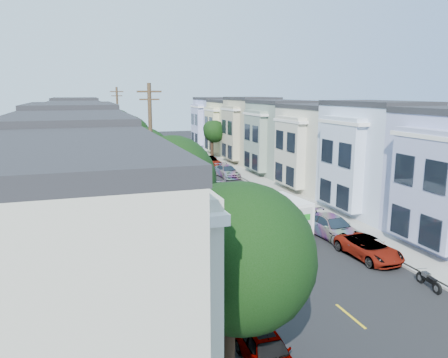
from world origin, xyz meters
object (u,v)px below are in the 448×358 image
(tree_e, at_px, (116,127))
(utility_pole_near, at_px, (151,160))
(tree_d, at_px, (127,138))
(parked_left_d, at_px, (152,192))
(utility_pole_far, at_px, (118,129))
(parked_right_c, at_px, (227,171))
(parked_right_a, at_px, (369,248))
(tree_b, at_px, (170,180))
(parked_left_b, at_px, (209,271))
(fedex_truck, at_px, (277,213))
(parked_right_d, at_px, (210,162))
(parked_left_a, at_px, (266,350))
(tree_c, at_px, (142,158))
(lead_sedan, at_px, (227,192))
(parked_left_c, at_px, (177,227))
(parked_right_b, at_px, (332,227))
(tree_far_r, at_px, (214,132))
(motorcycle, at_px, (428,281))
(tree_a, at_px, (238,258))

(tree_e, bearing_deg, utility_pole_near, -90.00)
(tree_d, bearing_deg, parked_left_d, -77.60)
(tree_d, relative_size, utility_pole_far, 0.73)
(utility_pole_far, xyz_separation_m, parked_right_c, (11.20, -8.45, -4.48))
(tree_e, xyz_separation_m, parked_right_a, (11.20, -38.45, -4.39))
(tree_b, height_order, parked_left_b, tree_b)
(fedex_truck, xyz_separation_m, parked_right_d, (3.26, 27.35, -0.81))
(parked_left_a, xyz_separation_m, parked_right_c, (9.80, 33.64, 0.04))
(tree_d, distance_m, parked_right_a, 27.25)
(fedex_truck, xyz_separation_m, parked_left_d, (-6.54, 12.43, -0.80))
(parked_left_b, bearing_deg, parked_left_d, 84.19)
(tree_b, height_order, utility_pole_near, utility_pole_near)
(tree_b, xyz_separation_m, tree_c, (0.00, 11.46, -0.45))
(tree_d, relative_size, tree_e, 0.99)
(lead_sedan, bearing_deg, parked_left_c, -131.01)
(parked_left_b, bearing_deg, parked_right_d, 67.79)
(tree_b, distance_m, parked_right_d, 33.20)
(tree_e, distance_m, parked_left_a, 46.25)
(parked_left_c, bearing_deg, parked_right_c, 59.40)
(fedex_truck, bearing_deg, parked_right_d, 77.07)
(tree_c, distance_m, parked_right_b, 15.24)
(parked_left_b, xyz_separation_m, parked_left_c, (0.00, 7.85, 0.01))
(tree_d, distance_m, parked_right_d, 14.72)
(parked_right_b, bearing_deg, utility_pole_near, 153.20)
(tree_far_r, height_order, parked_left_b, tree_far_r)
(tree_far_r, xyz_separation_m, utility_pole_far, (-13.19, -3.32, 1.05))
(parked_left_c, bearing_deg, parked_left_a, -92.69)
(utility_pole_near, relative_size, parked_left_d, 1.92)
(parked_left_c, bearing_deg, tree_c, 100.58)
(parked_left_b, xyz_separation_m, parked_right_b, (9.80, 4.20, 0.11))
(parked_left_a, xyz_separation_m, parked_right_b, (9.80, 11.48, 0.09))
(utility_pole_near, distance_m, fedex_truck, 9.19)
(parked_left_c, xyz_separation_m, motorcycle, (10.17, -11.83, -0.24))
(tree_c, relative_size, tree_d, 0.94)
(fedex_truck, height_order, parked_right_c, fedex_truck)
(tree_b, bearing_deg, tree_a, -90.00)
(parked_left_c, bearing_deg, lead_sedan, 50.14)
(fedex_truck, height_order, parked_left_b, fedex_truck)
(tree_b, distance_m, tree_d, 22.41)
(tree_e, xyz_separation_m, parked_right_d, (11.20, -5.44, -4.30))
(tree_far_r, distance_m, parked_left_b, 40.06)
(tree_b, height_order, parked_left_a, tree_b)
(utility_pole_near, distance_m, parked_right_b, 12.89)
(tree_b, distance_m, parked_right_c, 26.85)
(lead_sedan, relative_size, parked_right_a, 0.99)
(tree_c, relative_size, parked_left_b, 1.68)
(tree_e, distance_m, utility_pole_far, 3.93)
(parked_left_a, height_order, parked_left_c, parked_left_a)
(parked_left_d, distance_m, parked_right_a, 20.57)
(lead_sedan, height_order, parked_right_d, parked_right_d)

